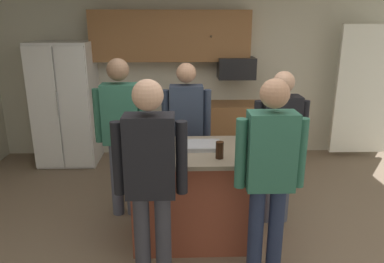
{
  "coord_description": "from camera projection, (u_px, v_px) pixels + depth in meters",
  "views": [
    {
      "loc": [
        -0.26,
        -3.12,
        2.16
      ],
      "look_at": [
        -0.14,
        0.5,
        1.05
      ],
      "focal_mm": 34.17,
      "sensor_mm": 36.0,
      "label": 1
    }
  ],
  "objects": [
    {
      "name": "cabinet_run_upper",
      "position": [
        171.0,
        36.0,
        5.53
      ],
      "size": [
        2.4,
        0.38,
        0.75
      ],
      "color": "#936038"
    },
    {
      "name": "refrigerator",
      "position": [
        66.0,
        104.0,
        5.56
      ],
      "size": [
        0.87,
        0.76,
        1.86
      ],
      "color": "white",
      "rests_on": "ground"
    },
    {
      "name": "glass_short_whisky",
      "position": [
        220.0,
        150.0,
        3.29
      ],
      "size": [
        0.07,
        0.07,
        0.16
      ],
      "color": "black",
      "rests_on": "kitchen_island"
    },
    {
      "name": "person_guest_right",
      "position": [
        186.0,
        125.0,
        4.26
      ],
      "size": [
        0.57,
        0.22,
        1.7
      ],
      "rotation": [
        0.0,
        0.0,
        -1.51
      ],
      "color": "#232D4C",
      "rests_on": "ground"
    },
    {
      "name": "person_host_foreground",
      "position": [
        280.0,
        139.0,
        3.83
      ],
      "size": [
        0.57,
        0.22,
        1.67
      ],
      "rotation": [
        0.0,
        0.0,
        -2.83
      ],
      "color": "#4C5166",
      "rests_on": "ground"
    },
    {
      "name": "glass_stout_tall",
      "position": [
        153.0,
        150.0,
        3.32
      ],
      "size": [
        0.07,
        0.07,
        0.13
      ],
      "color": "black",
      "rests_on": "kitchen_island"
    },
    {
      "name": "kitchen_island",
      "position": [
        193.0,
        194.0,
        3.66
      ],
      "size": [
        1.29,
        0.86,
        0.96
      ],
      "color": "brown",
      "rests_on": "ground"
    },
    {
      "name": "cabinet_run_lower",
      "position": [
        234.0,
        131.0,
        5.88
      ],
      "size": [
        1.8,
        0.63,
        0.9
      ],
      "color": "#936038",
      "rests_on": "ground"
    },
    {
      "name": "serving_tray",
      "position": [
        198.0,
        146.0,
        3.58
      ],
      "size": [
        0.44,
        0.3,
        0.04
      ],
      "color": "#B7B7BC",
      "rests_on": "kitchen_island"
    },
    {
      "name": "back_wall",
      "position": [
        196.0,
        75.0,
        5.91
      ],
      "size": [
        6.4,
        0.1,
        2.6
      ],
      "primitive_type": "cube",
      "color": "beige",
      "rests_on": "ground"
    },
    {
      "name": "microwave_over_range",
      "position": [
        236.0,
        68.0,
        5.6
      ],
      "size": [
        0.56,
        0.4,
        0.32
      ],
      "primitive_type": "cube",
      "color": "black"
    },
    {
      "name": "floor",
      "position": [
        208.0,
        247.0,
        3.62
      ],
      "size": [
        7.04,
        7.04,
        0.0
      ],
      "primitive_type": "plane",
      "color": "#7F6B56",
      "rests_on": "ground"
    },
    {
      "name": "person_guest_left",
      "position": [
        270.0,
        169.0,
        2.93
      ],
      "size": [
        0.57,
        0.23,
        1.74
      ],
      "rotation": [
        0.0,
        0.0,
        2.33
      ],
      "color": "#232D4C",
      "rests_on": "ground"
    },
    {
      "name": "french_door_window_panel",
      "position": [
        364.0,
        91.0,
        5.67
      ],
      "size": [
        0.9,
        0.06,
        2.0
      ],
      "primitive_type": "cube",
      "color": "white",
      "rests_on": "ground"
    },
    {
      "name": "person_elder_center",
      "position": [
        121.0,
        128.0,
        3.96
      ],
      "size": [
        0.57,
        0.23,
        1.78
      ],
      "rotation": [
        0.0,
        0.0,
        -0.58
      ],
      "color": "#4C5166",
      "rests_on": "ground"
    },
    {
      "name": "mug_blue_stoneware",
      "position": [
        159.0,
        141.0,
        3.6
      ],
      "size": [
        0.12,
        0.08,
        0.1
      ],
      "color": "white",
      "rests_on": "kitchen_island"
    },
    {
      "name": "person_guest_by_door",
      "position": [
        151.0,
        175.0,
        2.8
      ],
      "size": [
        0.57,
        0.23,
        1.76
      ],
      "rotation": [
        0.0,
        0.0,
        1.12
      ],
      "color": "#383842",
      "rests_on": "ground"
    }
  ]
}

